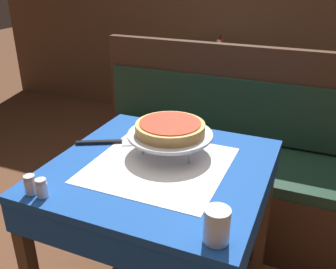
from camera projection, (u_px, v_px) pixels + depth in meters
name	position (u px, v px, depth m)	size (l,w,h in m)	color
dining_table_front	(160.00, 186.00, 1.47)	(0.81, 0.81, 0.77)	#194799
dining_table_rear	(212.00, 71.00, 3.12)	(0.75, 0.75, 0.77)	beige
booth_bench	(221.00, 175.00, 2.26)	(1.68, 0.54, 1.05)	#3D2316
pizza_pan_stand	(171.00, 135.00, 1.49)	(0.34, 0.34, 0.09)	#ADADB2
deep_dish_pizza	(171.00, 128.00, 1.47)	(0.28, 0.28, 0.05)	tan
pizza_server	(112.00, 142.00, 1.60)	(0.28, 0.18, 0.01)	#BCBCC1
water_glass_near	(217.00, 225.00, 1.02)	(0.07, 0.07, 0.10)	silver
salt_shaker	(30.00, 185.00, 1.24)	(0.04, 0.04, 0.07)	silver
pepper_shaker	(42.00, 188.00, 1.22)	(0.04, 0.04, 0.07)	silver
condiment_caddy	(220.00, 51.00, 3.13)	(0.12, 0.12, 0.17)	black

